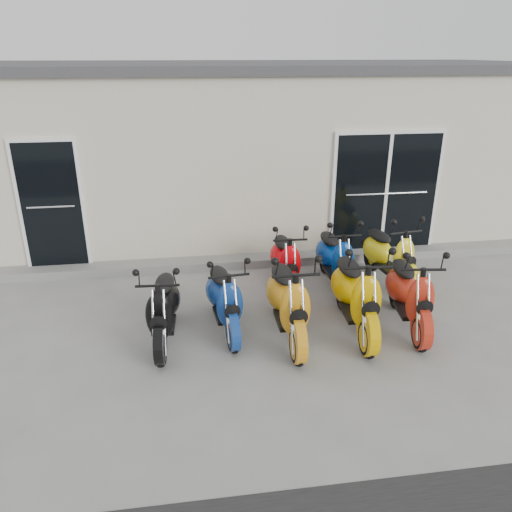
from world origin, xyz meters
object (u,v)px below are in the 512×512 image
object	(u,v)px
scooter_front_orange_b	(356,284)
scooter_back_blue	(335,250)
scooter_front_red	(411,285)
scooter_front_blue	(224,290)
scooter_front_orange_a	(288,292)
scooter_front_black	(163,299)
scooter_back_yellow	(390,247)
scooter_back_red	(286,254)

from	to	relation	value
scooter_front_orange_b	scooter_back_blue	distance (m)	1.42
scooter_front_orange_b	scooter_front_red	bearing A→B (deg)	2.40
scooter_front_blue	scooter_back_blue	world-z (taller)	scooter_back_blue
scooter_front_blue	scooter_front_orange_a	xyz separation A→B (m)	(0.81, -0.31, 0.07)
scooter_front_orange_b	scooter_front_red	size ratio (longest dim) A/B	1.08
scooter_front_blue	scooter_front_red	size ratio (longest dim) A/B	0.94
scooter_front_red	scooter_front_orange_a	bearing A→B (deg)	-171.18
scooter_front_black	scooter_back_yellow	distance (m)	3.83
scooter_front_black	scooter_back_yellow	size ratio (longest dim) A/B	0.97
scooter_back_yellow	scooter_back_blue	bearing A→B (deg)	171.14
scooter_front_red	scooter_back_blue	distance (m)	1.55
scooter_back_blue	scooter_back_yellow	distance (m)	0.91
scooter_front_blue	scooter_front_orange_a	bearing A→B (deg)	-26.74
scooter_front_orange_a	scooter_back_blue	world-z (taller)	scooter_front_orange_a
scooter_front_orange_a	scooter_back_yellow	size ratio (longest dim) A/B	1.08
scooter_front_blue	scooter_front_orange_a	distance (m)	0.87
scooter_back_blue	scooter_front_orange_b	bearing A→B (deg)	-95.50
scooter_back_red	scooter_back_blue	distance (m)	0.81
scooter_front_blue	scooter_front_red	world-z (taller)	scooter_front_red
scooter_back_yellow	scooter_front_orange_a	bearing A→B (deg)	-152.11
scooter_front_black	scooter_front_blue	world-z (taller)	scooter_front_black
scooter_back_yellow	scooter_back_red	bearing A→B (deg)	170.52
scooter_front_orange_a	scooter_front_red	bearing A→B (deg)	1.39
scooter_front_red	scooter_back_blue	xyz separation A→B (m)	(-0.63, 1.42, -0.02)
scooter_front_black	scooter_front_blue	bearing A→B (deg)	15.02
scooter_back_yellow	scooter_front_red	bearing A→B (deg)	-109.62
scooter_front_black	scooter_back_blue	world-z (taller)	scooter_back_blue
scooter_front_orange_b	scooter_back_red	distance (m)	1.59
scooter_front_blue	scooter_back_red	bearing A→B (deg)	41.71
scooter_front_red	scooter_front_orange_b	bearing A→B (deg)	-173.35
scooter_front_orange_b	scooter_back_blue	bearing A→B (deg)	87.89
scooter_front_black	scooter_back_blue	bearing A→B (deg)	29.46
scooter_front_blue	scooter_back_red	xyz separation A→B (m)	(1.08, 1.17, -0.01)
scooter_front_blue	scooter_back_yellow	xyz separation A→B (m)	(2.80, 1.13, 0.02)
scooter_front_orange_b	scooter_back_yellow	world-z (taller)	scooter_front_orange_b
scooter_back_red	scooter_back_yellow	distance (m)	1.72
scooter_back_red	scooter_front_orange_b	bearing A→B (deg)	-62.94
scooter_front_orange_b	scooter_back_red	size ratio (longest dim) A/B	1.16
scooter_front_black	scooter_front_orange_a	xyz separation A→B (m)	(1.62, -0.15, 0.07)
scooter_front_black	scooter_front_orange_b	xyz separation A→B (m)	(2.56, -0.10, 0.09)
scooter_front_blue	scooter_front_orange_b	size ratio (longest dim) A/B	0.87
scooter_front_orange_a	scooter_front_orange_b	size ratio (longest dim) A/B	0.97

